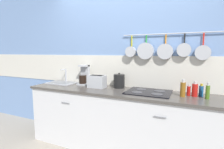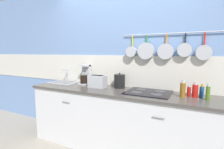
{
  "view_description": "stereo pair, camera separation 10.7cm",
  "coord_description": "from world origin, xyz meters",
  "px_view_note": "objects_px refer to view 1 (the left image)",
  "views": [
    {
      "loc": [
        0.97,
        -2.28,
        1.46
      ],
      "look_at": [
        -0.06,
        0.0,
        1.14
      ],
      "focal_mm": 28.0,
      "sensor_mm": 36.0,
      "label": 1
    },
    {
      "loc": [
        1.07,
        -2.23,
        1.46
      ],
      "look_at": [
        -0.06,
        0.0,
        1.14
      ],
      "focal_mm": 28.0,
      "sensor_mm": 36.0,
      "label": 2
    }
  ],
  "objects_px": {
    "toaster": "(97,81)",
    "bottle_sesame_oil": "(195,90)",
    "bottle_dish_soap": "(183,89)",
    "bottle_cooking_wine": "(189,91)",
    "bottle_hot_sauce": "(201,91)",
    "bottle_olive_oil": "(208,92)",
    "coffee_maker": "(84,76)",
    "kettle": "(119,81)"
  },
  "relations": [
    {
      "from": "bottle_cooking_wine",
      "to": "bottle_hot_sauce",
      "type": "bearing_deg",
      "value": 10.42
    },
    {
      "from": "kettle",
      "to": "bottle_cooking_wine",
      "type": "height_order",
      "value": "kettle"
    },
    {
      "from": "coffee_maker",
      "to": "bottle_cooking_wine",
      "type": "xyz_separation_m",
      "value": [
        1.63,
        -0.1,
        -0.07
      ]
    },
    {
      "from": "toaster",
      "to": "bottle_dish_soap",
      "type": "relative_size",
      "value": 1.29
    },
    {
      "from": "toaster",
      "to": "bottle_cooking_wine",
      "type": "height_order",
      "value": "toaster"
    },
    {
      "from": "toaster",
      "to": "kettle",
      "type": "distance_m",
      "value": 0.35
    },
    {
      "from": "coffee_maker",
      "to": "bottle_dish_soap",
      "type": "xyz_separation_m",
      "value": [
        1.57,
        -0.19,
        -0.04
      ]
    },
    {
      "from": "toaster",
      "to": "bottle_sesame_oil",
      "type": "bearing_deg",
      "value": 0.87
    },
    {
      "from": "coffee_maker",
      "to": "toaster",
      "type": "bearing_deg",
      "value": -22.51
    },
    {
      "from": "coffee_maker",
      "to": "bottle_cooking_wine",
      "type": "height_order",
      "value": "coffee_maker"
    },
    {
      "from": "coffee_maker",
      "to": "bottle_olive_oil",
      "type": "relative_size",
      "value": 1.67
    },
    {
      "from": "bottle_dish_soap",
      "to": "bottle_hot_sauce",
      "type": "height_order",
      "value": "bottle_dish_soap"
    },
    {
      "from": "bottle_sesame_oil",
      "to": "bottle_cooking_wine",
      "type": "bearing_deg",
      "value": 170.96
    },
    {
      "from": "coffee_maker",
      "to": "bottle_sesame_oil",
      "type": "bearing_deg",
      "value": -3.77
    },
    {
      "from": "bottle_sesame_oil",
      "to": "bottle_olive_oil",
      "type": "xyz_separation_m",
      "value": [
        0.13,
        -0.08,
        0.0
      ]
    },
    {
      "from": "bottle_hot_sauce",
      "to": "bottle_cooking_wine",
      "type": "bearing_deg",
      "value": -169.58
    },
    {
      "from": "toaster",
      "to": "bottle_hot_sauce",
      "type": "distance_m",
      "value": 1.45
    },
    {
      "from": "coffee_maker",
      "to": "bottle_olive_oil",
      "type": "height_order",
      "value": "coffee_maker"
    },
    {
      "from": "toaster",
      "to": "bottle_sesame_oil",
      "type": "relative_size",
      "value": 1.48
    },
    {
      "from": "toaster",
      "to": "bottle_cooking_wine",
      "type": "relative_size",
      "value": 1.94
    },
    {
      "from": "bottle_cooking_wine",
      "to": "bottle_sesame_oil",
      "type": "height_order",
      "value": "bottle_sesame_oil"
    },
    {
      "from": "kettle",
      "to": "bottle_dish_soap",
      "type": "distance_m",
      "value": 0.94
    },
    {
      "from": "bottle_dish_soap",
      "to": "bottle_sesame_oil",
      "type": "height_order",
      "value": "bottle_dish_soap"
    },
    {
      "from": "coffee_maker",
      "to": "bottle_cooking_wine",
      "type": "distance_m",
      "value": 1.64
    },
    {
      "from": "toaster",
      "to": "bottle_dish_soap",
      "type": "bearing_deg",
      "value": -2.45
    },
    {
      "from": "toaster",
      "to": "bottle_dish_soap",
      "type": "height_order",
      "value": "bottle_dish_soap"
    },
    {
      "from": "bottle_olive_oil",
      "to": "bottle_cooking_wine",
      "type": "bearing_deg",
      "value": 156.72
    },
    {
      "from": "bottle_sesame_oil",
      "to": "bottle_olive_oil",
      "type": "bearing_deg",
      "value": -29.62
    },
    {
      "from": "bottle_dish_soap",
      "to": "bottle_sesame_oil",
      "type": "distance_m",
      "value": 0.15
    },
    {
      "from": "toaster",
      "to": "bottle_sesame_oil",
      "type": "xyz_separation_m",
      "value": [
        1.38,
        0.02,
        -0.01
      ]
    },
    {
      "from": "bottle_dish_soap",
      "to": "bottle_sesame_oil",
      "type": "bearing_deg",
      "value": 28.79
    },
    {
      "from": "bottle_cooking_wine",
      "to": "bottle_hot_sauce",
      "type": "height_order",
      "value": "bottle_hot_sauce"
    },
    {
      "from": "kettle",
      "to": "bottle_cooking_wine",
      "type": "xyz_separation_m",
      "value": [
        0.99,
        -0.09,
        -0.04
      ]
    },
    {
      "from": "coffee_maker",
      "to": "bottle_sesame_oil",
      "type": "height_order",
      "value": "coffee_maker"
    },
    {
      "from": "coffee_maker",
      "to": "bottle_cooking_wine",
      "type": "bearing_deg",
      "value": -3.55
    },
    {
      "from": "kettle",
      "to": "bottle_olive_oil",
      "type": "height_order",
      "value": "kettle"
    },
    {
      "from": "bottle_olive_oil",
      "to": "bottle_hot_sauce",
      "type": "bearing_deg",
      "value": 118.54
    },
    {
      "from": "bottle_dish_soap",
      "to": "bottle_olive_oil",
      "type": "bearing_deg",
      "value": -0.55
    },
    {
      "from": "bottle_dish_soap",
      "to": "bottle_olive_oil",
      "type": "relative_size",
      "value": 1.1
    },
    {
      "from": "toaster",
      "to": "bottle_hot_sauce",
      "type": "relative_size",
      "value": 1.77
    },
    {
      "from": "toaster",
      "to": "bottle_olive_oil",
      "type": "xyz_separation_m",
      "value": [
        1.51,
        -0.06,
        -0.01
      ]
    },
    {
      "from": "coffee_maker",
      "to": "bottle_olive_oil",
      "type": "distance_m",
      "value": 1.85
    }
  ]
}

